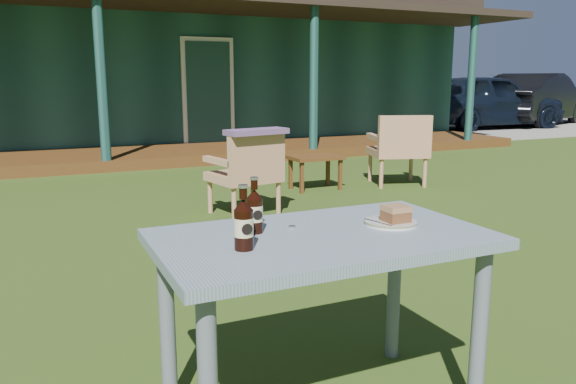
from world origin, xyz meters
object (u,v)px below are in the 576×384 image
cola_bottle_far (244,224)px  armchair_right (400,146)px  cafe_table (322,260)px  side_table (315,161)px  cola_bottle_near (255,211)px  plate (391,222)px  car_far (536,99)px  armchair_left (248,170)px  car_near (487,101)px  cake_slice (396,213)px

cola_bottle_far → armchair_right: bearing=48.6°
cafe_table → side_table: (2.06, 4.03, -0.28)m
cola_bottle_near → armchair_right: (3.33, 3.72, -0.32)m
plate → side_table: plate is taller
car_far → armchair_left: 13.24m
car_near → car_far: same height
car_far → side_table: size_ratio=7.28×
cake_slice → side_table: bearing=66.6°
cafe_table → side_table: size_ratio=2.00×
car_far → plate: (-11.90, -10.00, 0.01)m
plate → side_table: (1.76, 4.02, -0.39)m
plate → armchair_right: bearing=53.8°
car_far → car_near: bearing=79.7°
car_far → armchair_left: car_far is taller
car_near → cafe_table: (-10.00, -9.62, -0.10)m
cake_slice → armchair_left: size_ratio=0.12×
cafe_table → armchair_right: armchair_right is taller
car_far → cake_slice: 15.54m
cake_slice → cola_bottle_near: 0.55m
cafe_table → car_far: bearing=39.3°
car_far → armchair_right: car_far is taller
car_far → side_table: (-10.15, -5.98, -0.38)m
car_near → cake_slice: car_near is taller
armchair_left → side_table: bearing=36.9°
cafe_table → cake_slice: bearing=-0.7°
plate → cola_bottle_near: (-0.52, 0.11, 0.07)m
cake_slice → car_near: bearing=44.8°
car_far → cafe_table: size_ratio=3.64×
car_far → side_table: bearing=100.1°
plate → car_far: bearing=40.0°
cola_bottle_far → armchair_right: 5.21m
side_table → cafe_table: bearing=-117.1°
car_near → cola_bottle_far: (-10.33, -9.68, 0.09)m
car_far → cake_slice: size_ratio=47.50×
car_near → cake_slice: (-9.68, -9.62, 0.05)m
car_far → cola_bottle_near: car_far is taller
armchair_right → plate: bearing=-126.2°
armchair_left → side_table: size_ratio=1.31×
plate → cola_bottle_far: size_ratio=0.94×
plate → armchair_right: size_ratio=0.24×
cola_bottle_near → side_table: 4.55m
car_far → cafe_table: 15.78m
armchair_left → side_table: armchair_left is taller
armchair_left → side_table: (1.17, 0.88, -0.10)m
car_near → armchair_right: size_ratio=4.92×
cafe_table → armchair_right: (3.11, 3.84, -0.14)m
cake_slice → side_table: 4.41m
cola_bottle_near → cake_slice: bearing=-12.7°
cafe_table → side_table: bearing=62.9°
cake_slice → armchair_left: 3.22m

